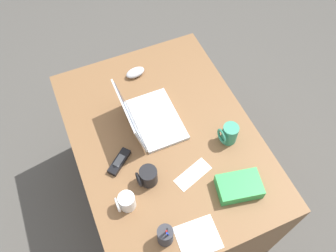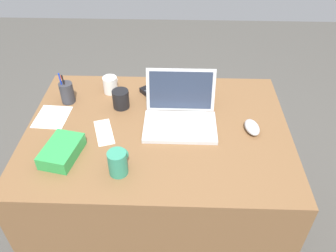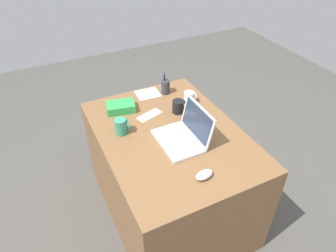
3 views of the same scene
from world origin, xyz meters
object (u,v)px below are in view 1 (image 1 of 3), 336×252
(laptop, at_px, (148,118))
(coffee_mug_spare, at_px, (126,202))
(coffee_mug_tall, at_px, (148,176))
(cordless_phone, at_px, (119,162))
(pen_holder, at_px, (165,235))
(snack_bag, at_px, (239,186))
(coffee_mug_white, at_px, (229,134))
(computer_mouse, at_px, (135,73))

(laptop, bearing_deg, coffee_mug_spare, 146.31)
(coffee_mug_tall, bearing_deg, laptop, -21.47)
(coffee_mug_spare, xyz_separation_m, cordless_phone, (0.21, -0.04, -0.03))
(laptop, height_order, coffee_mug_spare, laptop)
(laptop, relative_size, pen_holder, 2.00)
(pen_holder, xyz_separation_m, snack_bag, (0.07, -0.38, -0.03))
(coffee_mug_white, height_order, snack_bag, coffee_mug_white)
(coffee_mug_tall, relative_size, cordless_phone, 0.68)
(coffee_mug_white, bearing_deg, pen_holder, 124.60)
(laptop, distance_m, snack_bag, 0.54)
(cordless_phone, bearing_deg, snack_bag, -126.74)
(coffee_mug_white, bearing_deg, computer_mouse, 25.52)
(pen_holder, bearing_deg, laptop, -14.33)
(coffee_mug_white, height_order, pen_holder, pen_holder)
(coffee_mug_tall, bearing_deg, coffee_mug_white, -83.53)
(laptop, height_order, pen_holder, laptop)
(coffee_mug_spare, bearing_deg, cordless_phone, -10.01)
(coffee_mug_white, distance_m, pen_holder, 0.56)
(coffee_mug_spare, distance_m, cordless_phone, 0.21)
(laptop, xyz_separation_m, computer_mouse, (0.32, -0.05, -0.02))
(computer_mouse, height_order, cordless_phone, computer_mouse)
(coffee_mug_spare, bearing_deg, pen_holder, -153.77)
(cordless_phone, bearing_deg, coffee_mug_tall, -146.57)
(pen_holder, bearing_deg, computer_mouse, -12.43)
(snack_bag, bearing_deg, coffee_mug_spare, 75.59)
(computer_mouse, distance_m, coffee_mug_spare, 0.74)
(computer_mouse, relative_size, snack_bag, 0.56)
(coffee_mug_tall, bearing_deg, cordless_phone, 33.43)
(laptop, height_order, coffee_mug_tall, laptop)
(laptop, xyz_separation_m, coffee_mug_tall, (-0.29, 0.11, 0.00))
(coffee_mug_tall, relative_size, snack_bag, 0.48)
(coffee_mug_tall, bearing_deg, pen_holder, 173.82)
(coffee_mug_tall, height_order, coffee_mug_spare, coffee_mug_tall)
(coffee_mug_spare, bearing_deg, computer_mouse, -23.12)
(computer_mouse, xyz_separation_m, coffee_mug_tall, (-0.61, 0.16, 0.03))
(laptop, xyz_separation_m, coffee_mug_white, (-0.24, -0.32, 0.01))
(pen_holder, bearing_deg, coffee_mug_tall, -6.18)
(computer_mouse, distance_m, pen_holder, 0.90)
(cordless_phone, distance_m, snack_bag, 0.55)
(coffee_mug_tall, height_order, pen_holder, pen_holder)
(snack_bag, bearing_deg, coffee_mug_white, -17.75)
(computer_mouse, distance_m, coffee_mug_white, 0.62)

